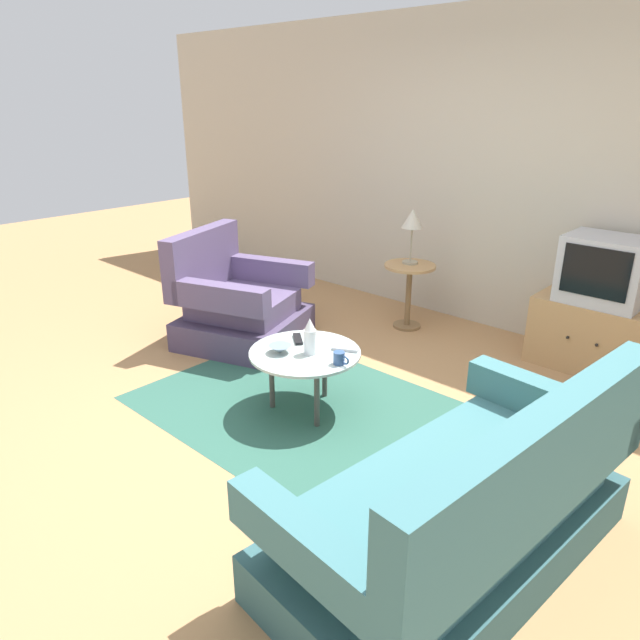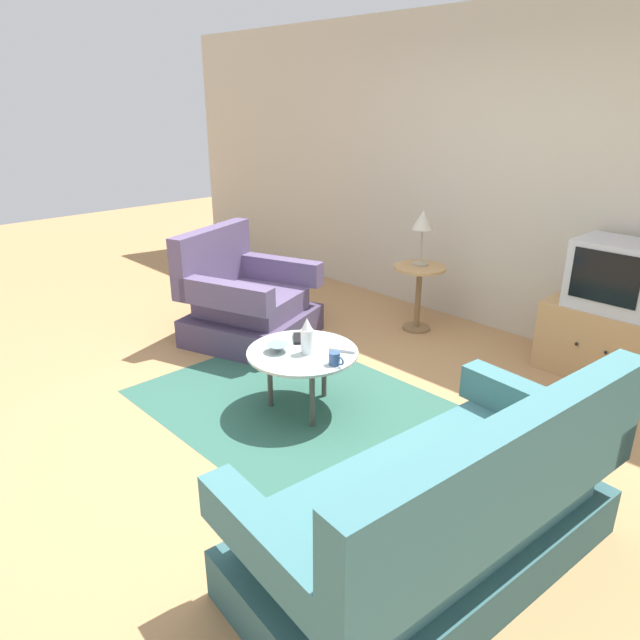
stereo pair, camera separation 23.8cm
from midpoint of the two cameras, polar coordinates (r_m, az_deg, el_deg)
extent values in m
plane|color=#AD7F51|center=(3.84, 0.77, -9.74)|extent=(16.00, 16.00, 0.00)
cube|color=#BCB29E|center=(5.27, 20.02, 13.17)|extent=(9.00, 0.12, 2.70)
cube|color=#2D5B4C|center=(3.96, 0.06, -8.73)|extent=(2.21, 1.61, 0.00)
cube|color=#4B3E5C|center=(5.03, -5.35, -0.53)|extent=(1.17, 1.20, 0.24)
cube|color=#5B4C70|center=(4.96, -5.43, 1.73)|extent=(0.95, 0.89, 0.18)
cube|color=#5B4C70|center=(5.06, -9.27, 6.10)|extent=(0.44, 0.95, 0.52)
cube|color=#5B4C70|center=(4.58, -8.23, 2.50)|extent=(0.90, 0.43, 0.21)
cube|color=#5B4C70|center=(5.23, -3.12, 5.07)|extent=(0.90, 0.43, 0.21)
cube|color=#325C60|center=(2.83, 12.98, -20.53)|extent=(1.04, 1.81, 0.24)
cube|color=#3D7075|center=(2.69, 13.36, -17.19)|extent=(0.87, 1.52, 0.18)
cube|color=#3D7075|center=(2.34, 21.30, -14.36)|extent=(0.31, 1.74, 0.51)
cube|color=#3D7075|center=(3.17, 22.84, -8.09)|extent=(0.89, 0.22, 0.19)
cube|color=#3D7075|center=(2.13, -0.89, -22.11)|extent=(0.89, 0.22, 0.19)
cube|color=gold|center=(2.65, 21.43, -12.58)|extent=(0.20, 0.31, 0.31)
cylinder|color=#B2C6C1|center=(3.77, 0.07, -3.22)|extent=(0.73, 0.73, 0.02)
cylinder|color=#4C4742|center=(4.02, 2.11, -4.95)|extent=(0.04, 0.04, 0.41)
cylinder|color=#4C4742|center=(3.90, -3.22, -5.81)|extent=(0.04, 0.04, 0.41)
cylinder|color=#4C4742|center=(3.67, 1.09, -7.67)|extent=(0.04, 0.04, 0.41)
cylinder|color=tan|center=(5.15, 11.17, 5.09)|extent=(0.45, 0.45, 0.02)
cylinder|color=brown|center=(5.24, 10.94, 1.99)|extent=(0.05, 0.05, 0.57)
cylinder|color=brown|center=(5.34, 10.74, -0.76)|extent=(0.25, 0.25, 0.02)
cube|color=tan|center=(4.84, 27.56, -1.96)|extent=(0.87, 0.48, 0.54)
sphere|color=black|center=(4.64, 25.36, -2.18)|extent=(0.02, 0.02, 0.02)
sphere|color=black|center=(4.58, 27.74, -2.89)|extent=(0.02, 0.02, 0.02)
cube|color=#B7B7BC|center=(4.67, 28.59, 3.87)|extent=(0.57, 0.44, 0.50)
cube|color=black|center=(4.46, 27.73, 3.70)|extent=(0.46, 0.01, 0.36)
cylinder|color=#9E937A|center=(5.18, 11.18, 5.44)|extent=(0.14, 0.14, 0.02)
cylinder|color=#9E937A|center=(5.14, 11.30, 7.15)|extent=(0.02, 0.02, 0.30)
cone|color=beige|center=(5.09, 11.49, 9.69)|extent=(0.19, 0.19, 0.16)
cylinder|color=white|center=(3.70, 0.56, -2.17)|extent=(0.08, 0.08, 0.16)
cone|color=white|center=(3.65, 0.57, -0.41)|extent=(0.07, 0.07, 0.08)
cylinder|color=#335184|center=(3.57, 3.35, -3.84)|extent=(0.07, 0.07, 0.08)
torus|color=#335184|center=(3.54, 3.95, -4.09)|extent=(0.06, 0.01, 0.06)
cone|color=slate|center=(3.74, -2.39, -2.79)|extent=(0.15, 0.15, 0.05)
cube|color=black|center=(3.93, -0.52, -1.86)|extent=(0.17, 0.15, 0.02)
cube|color=#B2B2B7|center=(3.76, 4.06, -2.98)|extent=(0.18, 0.12, 0.02)
camera|label=1|loc=(0.12, -88.27, 0.67)|focal=32.37mm
camera|label=2|loc=(0.12, 91.73, -0.67)|focal=32.37mm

